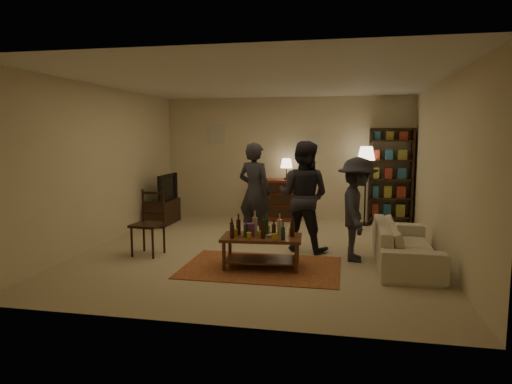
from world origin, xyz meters
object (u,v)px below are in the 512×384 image
(dining_chair, at_px, (150,220))
(dresser, at_px, (275,199))
(person_by_sofa, at_px, (357,209))
(person_left, at_px, (255,192))
(tv_stand, at_px, (163,206))
(bookshelf, at_px, (390,175))
(sofa, at_px, (405,244))
(floor_lamp, at_px, (366,159))
(person_right, at_px, (303,196))
(coffee_table, at_px, (261,240))

(dining_chair, distance_m, dresser, 3.60)
(dresser, distance_m, person_by_sofa, 3.48)
(person_left, distance_m, person_by_sofa, 2.00)
(tv_stand, xyz_separation_m, dresser, (2.25, 0.91, 0.09))
(bookshelf, height_order, sofa, bookshelf)
(bookshelf, xyz_separation_m, floor_lamp, (-0.52, -0.26, 0.35))
(tv_stand, height_order, person_right, person_right)
(sofa, xyz_separation_m, person_by_sofa, (-0.69, 0.09, 0.47))
(dresser, distance_m, person_right, 2.74)
(sofa, relative_size, person_by_sofa, 1.34)
(person_left, bearing_deg, dining_chair, 60.82)
(bookshelf, relative_size, person_by_sofa, 1.30)
(floor_lamp, distance_m, person_left, 2.76)
(coffee_table, xyz_separation_m, floor_lamp, (1.55, 3.49, 0.98))
(dining_chair, bearing_deg, bookshelf, 45.73)
(dresser, bearing_deg, floor_lamp, -5.64)
(coffee_table, xyz_separation_m, tv_stand, (-2.63, 2.77, -0.02))
(coffee_table, distance_m, sofa, 2.10)
(floor_lamp, bearing_deg, sofa, -80.86)
(floor_lamp, distance_m, person_right, 2.66)
(bookshelf, bearing_deg, sofa, -90.82)
(tv_stand, relative_size, dresser, 0.78)
(coffee_table, distance_m, person_by_sofa, 1.53)
(bookshelf, relative_size, person_right, 1.13)
(dresser, height_order, person_by_sofa, person_by_sofa)
(floor_lamp, height_order, sofa, floor_lamp)
(bookshelf, height_order, floor_lamp, bookshelf)
(dining_chair, distance_m, person_by_sofa, 3.20)
(sofa, distance_m, person_left, 2.72)
(coffee_table, height_order, tv_stand, tv_stand)
(coffee_table, xyz_separation_m, sofa, (2.02, 0.57, -0.10))
(coffee_table, relative_size, bookshelf, 0.58)
(tv_stand, bearing_deg, dresser, 22.07)
(dresser, distance_m, sofa, 3.93)
(coffee_table, distance_m, floor_lamp, 3.94)
(coffee_table, bearing_deg, person_right, 66.40)
(dining_chair, xyz_separation_m, person_right, (2.34, 0.71, 0.35))
(dining_chair, relative_size, floor_lamp, 0.63)
(tv_stand, distance_m, floor_lamp, 4.35)
(dining_chair, relative_size, person_by_sofa, 0.66)
(dining_chair, height_order, person_left, person_left)
(dining_chair, bearing_deg, dresser, 70.91)
(dresser, height_order, person_right, person_right)
(coffee_table, relative_size, person_left, 0.67)
(coffee_table, distance_m, bookshelf, 4.32)
(person_left, bearing_deg, floor_lamp, -116.20)
(person_by_sofa, bearing_deg, tv_stand, 62.16)
(tv_stand, bearing_deg, sofa, -25.34)
(coffee_table, relative_size, dresser, 0.85)
(sofa, height_order, person_left, person_left)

